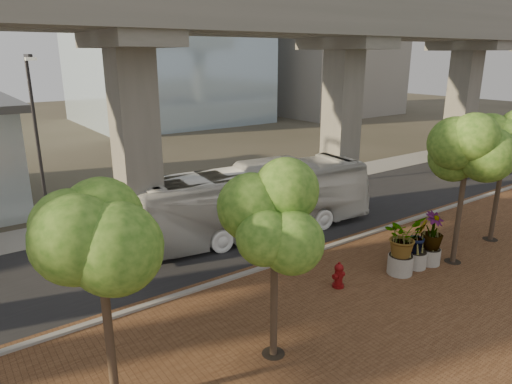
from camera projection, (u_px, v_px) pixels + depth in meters
ground at (278, 242)px, 22.17m from camera, size 160.00×160.00×0.00m
brick_plaza at (419, 315)px, 15.93m from camera, size 70.00×13.00×0.06m
asphalt_road at (254, 229)px, 23.72m from camera, size 90.00×8.00×0.04m
curb_strip at (305, 255)px, 20.59m from camera, size 70.00×0.25×0.16m
far_sidewalk at (202, 202)px, 28.00m from camera, size 90.00×3.00×0.06m
transit_viaduct at (254, 86)px, 21.62m from camera, size 72.00×5.60×12.40m
midrise_block at (330, 32)px, 67.87m from camera, size 18.00×16.00×24.00m
transit_bus at (254, 201)px, 22.68m from camera, size 12.91×4.27×3.53m
parked_car at (454, 148)px, 40.19m from camera, size 5.02×2.52×1.58m
fire_hydrant at (339, 275)px, 17.64m from camera, size 0.52×0.47×1.04m
planter_front at (403, 239)px, 18.45m from camera, size 2.28×2.28×2.50m
planter_right at (432, 233)px, 19.35m from camera, size 2.18×2.18×2.33m
planter_left at (418, 238)px, 19.05m from camera, size 1.98×1.98×2.18m
street_tree_far_west at (101, 259)px, 10.52m from camera, size 3.23×3.23×5.66m
street_tree_near_west at (275, 221)px, 12.58m from camera, size 3.25×3.25×5.77m
street_tree_near_east at (468, 147)px, 18.46m from camera, size 3.72×3.72×6.82m
street_tree_far_east at (505, 144)px, 20.96m from camera, size 3.75×3.75×6.47m
streetlamp_west at (38, 139)px, 20.44m from camera, size 0.43×1.26×8.72m
streetlamp_east at (340, 109)px, 30.79m from camera, size 0.44×1.29×8.89m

